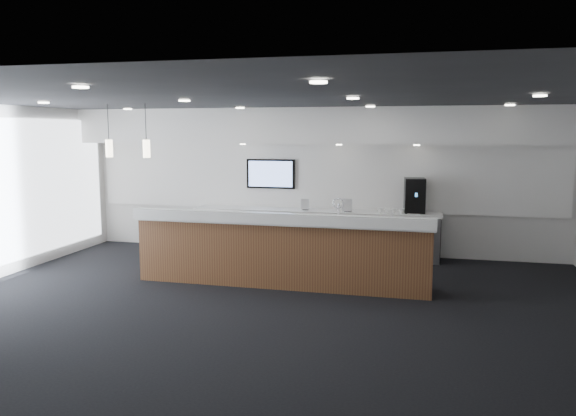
# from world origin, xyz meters

# --- Properties ---
(ground) EXTENTS (10.00, 10.00, 0.00)m
(ground) POSITION_xyz_m (0.00, 0.00, 0.00)
(ground) COLOR black
(ground) RESTS_ON ground
(ceiling) EXTENTS (10.00, 8.00, 0.02)m
(ceiling) POSITION_xyz_m (0.00, 0.00, 3.00)
(ceiling) COLOR black
(ceiling) RESTS_ON back_wall
(back_wall) EXTENTS (10.00, 0.02, 3.00)m
(back_wall) POSITION_xyz_m (0.00, 4.00, 1.50)
(back_wall) COLOR silver
(back_wall) RESTS_ON ground
(soffit_bulkhead) EXTENTS (10.00, 0.90, 0.70)m
(soffit_bulkhead) POSITION_xyz_m (0.00, 3.55, 2.65)
(soffit_bulkhead) COLOR white
(soffit_bulkhead) RESTS_ON back_wall
(alcove_panel) EXTENTS (9.80, 0.06, 1.40)m
(alcove_panel) POSITION_xyz_m (0.00, 3.97, 1.60)
(alcove_panel) COLOR white
(alcove_panel) RESTS_ON back_wall
(back_credenza) EXTENTS (5.06, 0.66, 0.95)m
(back_credenza) POSITION_xyz_m (-0.00, 3.64, 0.48)
(back_credenza) COLOR gray
(back_credenza) RESTS_ON ground
(wall_tv) EXTENTS (1.05, 0.08, 0.62)m
(wall_tv) POSITION_xyz_m (-1.00, 3.91, 1.65)
(wall_tv) COLOR black
(wall_tv) RESTS_ON back_wall
(pendant_left) EXTENTS (0.12, 0.12, 0.30)m
(pendant_left) POSITION_xyz_m (-2.40, 0.80, 2.25)
(pendant_left) COLOR beige
(pendant_left) RESTS_ON ceiling
(pendant_right) EXTENTS (0.12, 0.12, 0.30)m
(pendant_right) POSITION_xyz_m (-3.10, 0.80, 2.25)
(pendant_right) COLOR beige
(pendant_right) RESTS_ON ceiling
(ceiling_can_lights) EXTENTS (7.00, 5.00, 0.02)m
(ceiling_can_lights) POSITION_xyz_m (0.00, 0.00, 2.97)
(ceiling_can_lights) COLOR white
(ceiling_can_lights) RESTS_ON ceiling
(service_counter) EXTENTS (4.95, 0.88, 1.49)m
(service_counter) POSITION_xyz_m (-0.10, 1.30, 0.58)
(service_counter) COLOR #59311D
(service_counter) RESTS_ON ground
(coffee_machine) EXTENTS (0.43, 0.54, 0.68)m
(coffee_machine) POSITION_xyz_m (1.99, 3.72, 1.29)
(coffee_machine) COLOR black
(coffee_machine) RESTS_ON back_credenza
(info_sign_left) EXTENTS (0.17, 0.05, 0.23)m
(info_sign_left) POSITION_xyz_m (-0.19, 3.58, 1.06)
(info_sign_left) COLOR silver
(info_sign_left) RESTS_ON back_credenza
(info_sign_right) EXTENTS (0.20, 0.05, 0.27)m
(info_sign_right) POSITION_xyz_m (0.68, 3.51, 1.08)
(info_sign_right) COLOR silver
(info_sign_right) RESTS_ON back_credenza
(cup_0) EXTENTS (0.10, 0.10, 0.10)m
(cup_0) POSITION_xyz_m (1.75, 3.55, 1.00)
(cup_0) COLOR white
(cup_0) RESTS_ON back_credenza
(cup_1) EXTENTS (0.14, 0.14, 0.10)m
(cup_1) POSITION_xyz_m (1.61, 3.55, 1.00)
(cup_1) COLOR white
(cup_1) RESTS_ON back_credenza
(cup_2) EXTENTS (0.13, 0.13, 0.10)m
(cup_2) POSITION_xyz_m (1.47, 3.55, 1.00)
(cup_2) COLOR white
(cup_2) RESTS_ON back_credenza
(cup_3) EXTENTS (0.13, 0.13, 0.10)m
(cup_3) POSITION_xyz_m (1.33, 3.55, 1.00)
(cup_3) COLOR white
(cup_3) RESTS_ON back_credenza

